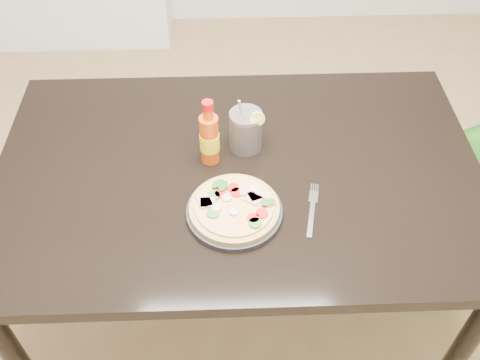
{
  "coord_description": "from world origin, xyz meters",
  "views": [
    {
      "loc": [
        0.23,
        -0.95,
        1.85
      ],
      "look_at": [
        0.26,
        -0.0,
        0.83
      ],
      "focal_mm": 40.0,
      "sensor_mm": 36.0,
      "label": 1
    }
  ],
  "objects_px": {
    "hot_sauce_bottle": "(209,138)",
    "fork": "(312,208)",
    "dining_table": "(239,188)",
    "pizza": "(235,207)",
    "cola_cup": "(246,131)",
    "plate": "(234,212)"
  },
  "relations": [
    {
      "from": "plate",
      "to": "pizza",
      "type": "relative_size",
      "value": 1.07
    },
    {
      "from": "plate",
      "to": "cola_cup",
      "type": "relative_size",
      "value": 1.38
    },
    {
      "from": "dining_table",
      "to": "plate",
      "type": "xyz_separation_m",
      "value": [
        -0.02,
        -0.17,
        0.09
      ]
    },
    {
      "from": "hot_sauce_bottle",
      "to": "dining_table",
      "type": "bearing_deg",
      "value": -27.02
    },
    {
      "from": "fork",
      "to": "hot_sauce_bottle",
      "type": "bearing_deg",
      "value": 155.95
    },
    {
      "from": "pizza",
      "to": "fork",
      "type": "height_order",
      "value": "pizza"
    },
    {
      "from": "dining_table",
      "to": "cola_cup",
      "type": "bearing_deg",
      "value": 75.49
    },
    {
      "from": "pizza",
      "to": "plate",
      "type": "bearing_deg",
      "value": -119.63
    },
    {
      "from": "hot_sauce_bottle",
      "to": "plate",
      "type": "bearing_deg",
      "value": -73.09
    },
    {
      "from": "hot_sauce_bottle",
      "to": "fork",
      "type": "bearing_deg",
      "value": -36.14
    },
    {
      "from": "pizza",
      "to": "cola_cup",
      "type": "bearing_deg",
      "value": 81.2
    },
    {
      "from": "pizza",
      "to": "dining_table",
      "type": "bearing_deg",
      "value": 84.51
    },
    {
      "from": "hot_sauce_bottle",
      "to": "fork",
      "type": "relative_size",
      "value": 1.13
    },
    {
      "from": "plate",
      "to": "cola_cup",
      "type": "bearing_deg",
      "value": 81.08
    },
    {
      "from": "pizza",
      "to": "fork",
      "type": "bearing_deg",
      "value": 2.25
    },
    {
      "from": "dining_table",
      "to": "pizza",
      "type": "bearing_deg",
      "value": -95.49
    },
    {
      "from": "hot_sauce_bottle",
      "to": "fork",
      "type": "distance_m",
      "value": 0.35
    },
    {
      "from": "cola_cup",
      "to": "dining_table",
      "type": "bearing_deg",
      "value": -104.51
    },
    {
      "from": "dining_table",
      "to": "fork",
      "type": "bearing_deg",
      "value": -39.43
    },
    {
      "from": "dining_table",
      "to": "fork",
      "type": "distance_m",
      "value": 0.26
    },
    {
      "from": "dining_table",
      "to": "fork",
      "type": "height_order",
      "value": "fork"
    },
    {
      "from": "pizza",
      "to": "hot_sauce_bottle",
      "type": "distance_m",
      "value": 0.22
    }
  ]
}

